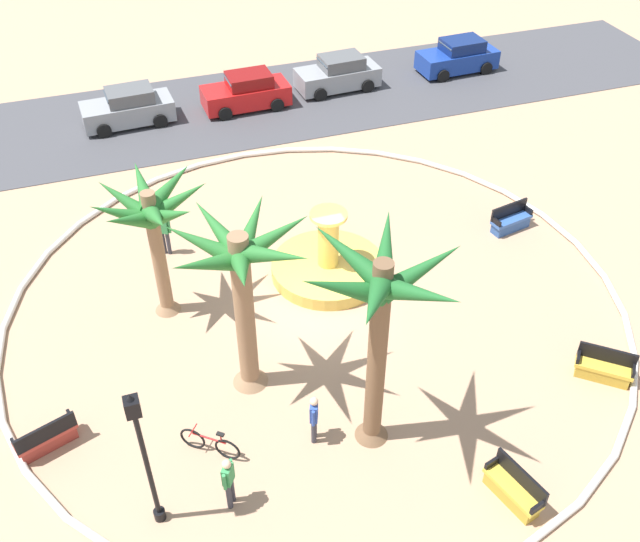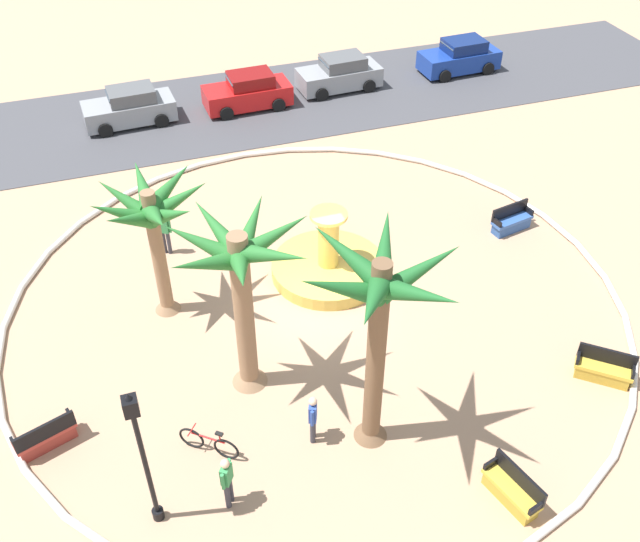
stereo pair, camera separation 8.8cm
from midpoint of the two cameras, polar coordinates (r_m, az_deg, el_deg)
The scene contains 20 objects.
ground_plane at distance 23.25m, azimuth -0.18°, elevation -2.63°, with size 80.00×80.00×0.00m, color tan.
plaza_curb at distance 23.19m, azimuth -0.18°, elevation -2.45°, with size 19.73×19.73×0.20m, color silver.
street_asphalt at distance 34.80m, azimuth -7.77°, elevation 12.54°, with size 48.00×8.00×0.03m, color #424247.
fountain at distance 24.22m, azimuth 0.76°, elevation 0.44°, with size 3.83×3.83×2.48m.
palm_tree_near_fountain at distance 21.36m, azimuth -13.08°, elevation 4.14°, with size 3.57×3.74×4.72m.
palm_tree_by_curb at distance 16.38m, azimuth 4.83°, elevation -3.00°, with size 3.97×3.87×6.18m.
palm_tree_mid_plaza at distance 18.28m, azimuth -6.22°, elevation -0.25°, with size 3.94×3.99×5.48m.
bench_east at distance 22.28m, azimuth 21.65°, elevation -7.31°, with size 1.55×1.41×1.00m.
bench_west at distance 20.49m, azimuth -20.79°, elevation -12.22°, with size 1.67×1.01×1.00m.
bench_north at distance 18.89m, azimuth 15.11°, elevation -16.47°, with size 0.90×1.68×1.00m.
bench_southeast at distance 27.13m, azimuth 15.01°, elevation 3.79°, with size 1.67×0.80×1.00m.
lamppost at distance 16.59m, azimuth -13.78°, elevation -13.66°, with size 0.32×0.32×4.48m.
bicycle_red_frame at distance 19.27m, azimuth -8.66°, elevation -13.33°, with size 1.38×1.12×0.94m.
person_cyclist_helmet at distance 17.85m, azimuth -7.23°, elevation -16.11°, with size 0.36×0.45×1.71m.
person_cyclist_photo at distance 25.31m, azimuth -12.13°, elevation 3.14°, with size 0.47×0.34×1.70m.
person_pedestrian_stroll at distance 18.92m, azimuth -0.44°, elevation -11.48°, with size 0.31×0.50×1.62m.
parked_car_leftmost at distance 34.08m, azimuth -14.78°, elevation 12.42°, with size 4.08×2.08×1.67m.
parked_car_second at distance 34.57m, azimuth -5.66°, elevation 13.94°, with size 4.05×2.01×1.67m.
parked_car_third at distance 36.21m, azimuth 1.64°, elevation 15.33°, with size 4.09×2.09×1.67m.
parked_car_rightmost at distance 38.73m, azimuth 11.09°, elevation 16.31°, with size 4.07×2.06×1.67m.
Camera 2 is at (-5.35, -16.39, 15.61)m, focal length 40.36 mm.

